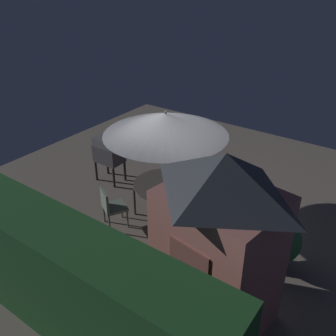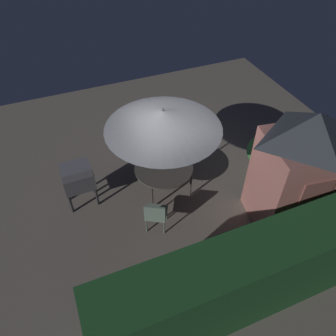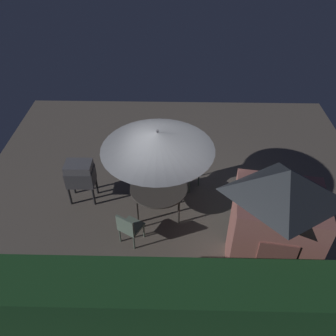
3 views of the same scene
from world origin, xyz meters
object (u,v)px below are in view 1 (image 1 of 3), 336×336
Objects in this scene: patio_umbrella at (166,124)px; potted_plant_by_shed at (278,243)px; bbq_grill at (109,151)px; garden_shed at (219,242)px; chair_far_side at (111,205)px; chair_near_shed at (219,185)px; patio_table at (166,186)px.

patio_umbrella is 2.56× the size of potted_plant_by_shed.
garden_shed is at bearing 153.04° from bbq_grill.
bbq_grill is (4.31, -2.19, -0.62)m from garden_shed.
chair_far_side is (0.63, 1.11, -1.62)m from patio_umbrella.
bbq_grill is at bearing -26.96° from garden_shed.
bbq_grill is 2.93m from chair_near_shed.
chair_far_side is at bearing 60.24° from patio_umbrella.
patio_table is 2.71m from potted_plant_by_shed.
chair_near_shed is 2.53m from chair_far_side.
bbq_grill is at bearing -45.97° from chair_far_side.
chair_far_side is at bearing -14.69° from garden_shed.
patio_table is 1.28m from chair_near_shed.
chair_near_shed is at bearing -131.23° from patio_table.
chair_far_side is (2.93, -0.77, -0.95)m from garden_shed.
chair_near_shed is at bearing -62.58° from garden_shed.
patio_table is at bearing 171.07° from bbq_grill.
garden_shed is 1.90m from potted_plant_by_shed.
bbq_grill is at bearing 12.62° from chair_near_shed.
chair_far_side is (0.63, 1.11, -0.16)m from patio_table.
patio_table is at bearing -5.55° from potted_plant_by_shed.
bbq_grill reaches higher than chair_far_side.
patio_umbrella is at bearing 171.07° from bbq_grill.
bbq_grill is 1.33× the size of chair_near_shed.
patio_table is (2.30, -1.87, -0.79)m from garden_shed.
garden_shed is 1.11× the size of patio_umbrella.
garden_shed is 3.32m from chair_near_shed.
patio_umbrella is 2.41m from bbq_grill.
bbq_grill reaches higher than patio_table.
patio_table is at bearing -119.76° from chair_far_side.
patio_umbrella is 2.16× the size of bbq_grill.
bbq_grill is 1.33× the size of chair_far_side.
patio_umbrella is 2.06m from chair_far_side.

